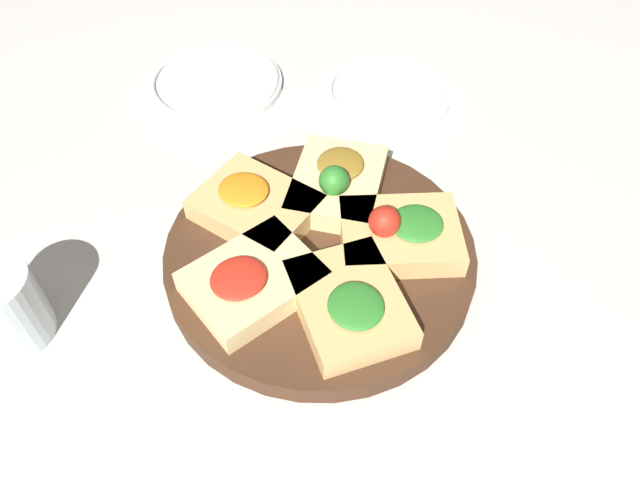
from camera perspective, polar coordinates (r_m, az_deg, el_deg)
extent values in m
plane|color=beige|center=(0.71, 0.00, -2.04)|extent=(3.00, 3.00, 0.00)
cylinder|color=#422819|center=(0.70, 0.00, -1.40)|extent=(0.35, 0.35, 0.03)
cube|color=tan|center=(0.69, 7.39, 0.26)|extent=(0.13, 0.10, 0.03)
ellipsoid|color=#2D7A28|center=(0.68, 8.89, 1.32)|extent=(0.06, 0.06, 0.01)
sphere|color=red|center=(0.67, 5.95, 1.55)|extent=(0.04, 0.04, 0.04)
cube|color=#E5C689|center=(0.74, 1.58, 5.12)|extent=(0.14, 0.15, 0.03)
ellipsoid|color=olive|center=(0.74, 1.87, 7.01)|extent=(0.07, 0.07, 0.01)
sphere|color=#2D7A28|center=(0.71, 1.29, 5.44)|extent=(0.04, 0.04, 0.04)
cube|color=tan|center=(0.72, -5.87, 3.05)|extent=(0.16, 0.16, 0.03)
ellipsoid|color=orange|center=(0.71, -7.01, 4.60)|extent=(0.08, 0.08, 0.01)
cube|color=#E5C689|center=(0.65, -6.13, -3.74)|extent=(0.16, 0.16, 0.03)
ellipsoid|color=red|center=(0.63, -7.47, -3.46)|extent=(0.08, 0.08, 0.01)
cube|color=tan|center=(0.63, 2.68, -5.82)|extent=(0.13, 0.15, 0.03)
ellipsoid|color=#2D7A28|center=(0.61, 3.30, -6.02)|extent=(0.07, 0.07, 0.01)
cylinder|color=white|center=(0.96, -9.54, 13.92)|extent=(0.20, 0.20, 0.01)
torus|color=white|center=(0.96, -9.60, 14.25)|extent=(0.19, 0.19, 0.01)
cylinder|color=white|center=(0.94, 6.15, 13.15)|extent=(0.18, 0.18, 0.01)
torus|color=white|center=(0.93, 6.19, 13.49)|extent=(0.18, 0.18, 0.01)
cylinder|color=silver|center=(0.70, -27.02, -5.47)|extent=(0.08, 0.08, 0.09)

